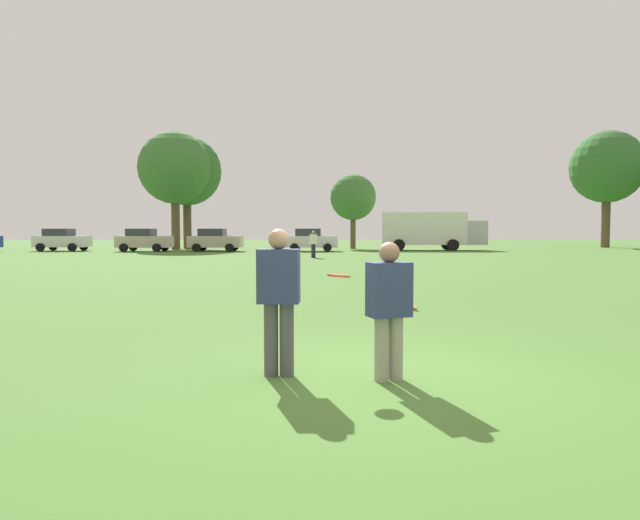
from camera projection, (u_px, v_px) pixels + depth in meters
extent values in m
plane|color=#47702D|center=(380.00, 374.00, 6.49)|extent=(184.11, 184.11, 0.00)
cylinder|color=#4C4C51|center=(271.00, 339.00, 6.40)|extent=(0.16, 0.16, 0.85)
cylinder|color=#4C4C51|center=(287.00, 340.00, 6.39)|extent=(0.16, 0.16, 0.85)
cube|color=navy|center=(279.00, 276.00, 6.35)|extent=(0.50, 0.32, 0.62)
sphere|color=tan|center=(279.00, 239.00, 6.33)|extent=(0.24, 0.24, 0.24)
cylinder|color=gray|center=(396.00, 348.00, 6.24)|extent=(0.16, 0.16, 0.72)
cylinder|color=gray|center=(381.00, 349.00, 6.18)|extent=(0.16, 0.16, 0.72)
cube|color=navy|center=(389.00, 289.00, 6.17)|extent=(0.52, 0.40, 0.61)
sphere|color=#8C664C|center=(389.00, 252.00, 6.15)|extent=(0.23, 0.23, 0.23)
cylinder|color=#E54C33|center=(339.00, 276.00, 6.35)|extent=(0.27, 0.27, 0.06)
cube|color=#D8590C|center=(408.00, 308.00, 11.92)|extent=(0.32, 0.32, 0.03)
cone|color=orange|center=(408.00, 297.00, 11.91)|extent=(0.24, 0.24, 0.45)
cube|color=silver|center=(62.00, 241.00, 45.12)|extent=(4.31, 2.07, 0.90)
cube|color=#2D333D|center=(59.00, 233.00, 45.09)|extent=(2.10, 1.76, 0.64)
cylinder|color=black|center=(84.00, 247.00, 46.09)|extent=(0.67, 0.26, 0.66)
cylinder|color=black|center=(72.00, 247.00, 44.10)|extent=(0.67, 0.26, 0.66)
cylinder|color=black|center=(53.00, 247.00, 46.19)|extent=(0.67, 0.26, 0.66)
cylinder|color=black|center=(40.00, 247.00, 44.20)|extent=(0.67, 0.26, 0.66)
cube|color=#B7AD99|center=(144.00, 242.00, 44.14)|extent=(4.31, 2.07, 0.90)
cube|color=#2D333D|center=(141.00, 233.00, 44.11)|extent=(2.10, 1.76, 0.64)
cylinder|color=black|center=(165.00, 247.00, 45.11)|extent=(0.67, 0.26, 0.66)
cylinder|color=black|center=(157.00, 248.00, 43.12)|extent=(0.67, 0.26, 0.66)
cylinder|color=black|center=(133.00, 247.00, 45.21)|extent=(0.67, 0.26, 0.66)
cylinder|color=black|center=(124.00, 248.00, 43.22)|extent=(0.67, 0.26, 0.66)
cube|color=#B7AD99|center=(216.00, 242.00, 44.24)|extent=(4.31, 2.07, 0.90)
cube|color=#2D333D|center=(212.00, 233.00, 44.21)|extent=(2.10, 1.76, 0.64)
cylinder|color=black|center=(234.00, 247.00, 45.21)|extent=(0.67, 0.26, 0.66)
cylinder|color=black|center=(229.00, 248.00, 43.22)|extent=(0.67, 0.26, 0.66)
cylinder|color=black|center=(203.00, 247.00, 45.31)|extent=(0.67, 0.26, 0.66)
cylinder|color=black|center=(196.00, 248.00, 43.32)|extent=(0.67, 0.26, 0.66)
cube|color=silver|center=(312.00, 242.00, 44.47)|extent=(4.31, 2.07, 0.90)
cube|color=#2D333D|center=(308.00, 233.00, 44.44)|extent=(2.10, 1.76, 0.64)
cylinder|color=black|center=(328.00, 247.00, 45.44)|extent=(0.67, 0.26, 0.66)
cylinder|color=black|center=(327.00, 248.00, 43.45)|extent=(0.67, 0.26, 0.66)
cylinder|color=black|center=(296.00, 247.00, 45.54)|extent=(0.67, 0.26, 0.66)
cylinder|color=black|center=(294.00, 248.00, 43.55)|extent=(0.67, 0.26, 0.66)
cube|color=white|center=(424.00, 229.00, 46.77)|extent=(6.95, 2.93, 2.70)
cube|color=#B2B2B7|center=(474.00, 233.00, 46.63)|extent=(1.94, 2.41, 2.00)
cylinder|color=black|center=(447.00, 244.00, 48.13)|extent=(0.98, 0.34, 0.96)
cylinder|color=black|center=(453.00, 245.00, 45.39)|extent=(0.98, 0.34, 0.96)
cylinder|color=black|center=(396.00, 244.00, 48.29)|extent=(0.98, 0.34, 0.96)
cylinder|color=black|center=(399.00, 245.00, 45.56)|extent=(0.98, 0.34, 0.96)
cylinder|color=#4C4C51|center=(277.00, 248.00, 39.08)|extent=(0.16, 0.16, 0.85)
cylinder|color=#4C4C51|center=(274.00, 248.00, 39.14)|extent=(0.16, 0.16, 0.85)
cube|color=#595960|center=(275.00, 238.00, 39.07)|extent=(0.53, 0.42, 0.60)
sphere|color=#D8AD8C|center=(275.00, 232.00, 39.05)|extent=(0.23, 0.23, 0.23)
cylinder|color=#1E234C|center=(313.00, 251.00, 33.92)|extent=(0.16, 0.16, 0.84)
cylinder|color=#1E234C|center=(314.00, 251.00, 34.06)|extent=(0.16, 0.16, 0.84)
cube|color=silver|center=(313.00, 239.00, 33.95)|extent=(0.48, 0.52, 0.60)
sphere|color=#8C664C|center=(313.00, 233.00, 33.93)|extent=(0.23, 0.23, 0.23)
cylinder|color=brown|center=(176.00, 224.00, 49.77)|extent=(0.75, 0.75, 4.53)
sphere|color=#3D7033|center=(175.00, 168.00, 49.51)|extent=(6.47, 6.47, 6.47)
cylinder|color=brown|center=(187.00, 224.00, 51.56)|extent=(0.75, 0.75, 4.47)
sphere|color=#33662D|center=(187.00, 171.00, 51.30)|extent=(6.39, 6.39, 6.39)
cylinder|color=brown|center=(353.00, 233.00, 50.49)|extent=(0.49, 0.49, 2.92)
sphere|color=#3D7033|center=(353.00, 197.00, 50.32)|extent=(4.17, 4.17, 4.17)
cylinder|color=brown|center=(606.00, 223.00, 54.43)|extent=(0.82, 0.82, 4.91)
sphere|color=#33662D|center=(607.00, 167.00, 54.14)|extent=(7.02, 7.02, 7.02)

